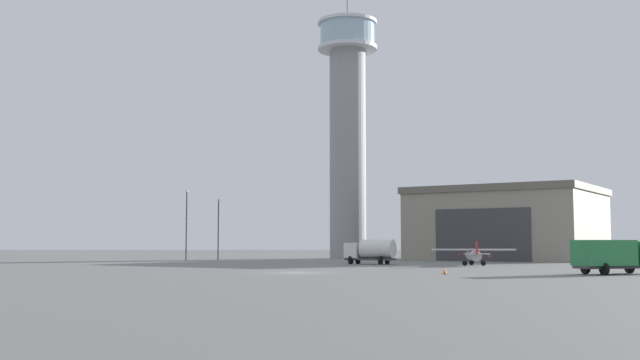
{
  "coord_description": "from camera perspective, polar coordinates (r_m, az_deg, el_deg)",
  "views": [
    {
      "loc": [
        2.05,
        -66.37,
        2.66
      ],
      "look_at": [
        2.49,
        29.49,
        10.63
      ],
      "focal_mm": 42.16,
      "sensor_mm": 36.0,
      "label": 1
    }
  ],
  "objects": [
    {
      "name": "ground_plane",
      "position": [
        66.46,
        -2.05,
        -7.04
      ],
      "size": [
        400.0,
        400.0,
        0.0
      ],
      "primitive_type": "plane",
      "color": "slate"
    },
    {
      "name": "control_tower",
      "position": [
        125.83,
        1.85,
        4.34
      ],
      "size": [
        9.99,
        9.99,
        43.87
      ],
      "color": "gray",
      "rests_on": "ground_plane"
    },
    {
      "name": "hangar",
      "position": [
        118.16,
        13.83,
        -3.27
      ],
      "size": [
        34.26,
        33.5,
        10.85
      ],
      "rotation": [
        0.0,
        0.0,
        -2.14
      ],
      "color": "gray",
      "rests_on": "ground_plane"
    },
    {
      "name": "airplane_silver",
      "position": [
        87.69,
        11.32,
        -5.54
      ],
      "size": [
        9.52,
        7.47,
        2.8
      ],
      "rotation": [
        0.0,
        0.0,
        1.48
      ],
      "color": "#B7BABF",
      "rests_on": "ground_plane"
    },
    {
      "name": "truck_fuel_tanker_white",
      "position": [
        92.09,
        3.62,
        -5.36
      ],
      "size": [
        6.43,
        4.86,
        3.0
      ],
      "rotation": [
        0.0,
        0.0,
        2.66
      ],
      "color": "#38383D",
      "rests_on": "ground_plane"
    },
    {
      "name": "truck_box_green",
      "position": [
        67.57,
        21.18,
        -5.29
      ],
      "size": [
        7.51,
        4.81,
        2.86
      ],
      "rotation": [
        0.0,
        0.0,
        0.34
      ],
      "color": "#38383D",
      "rests_on": "ground_plane"
    },
    {
      "name": "light_post_east",
      "position": [
        116.96,
        -7.99,
        -3.29
      ],
      "size": [
        0.44,
        0.44,
        9.41
      ],
      "color": "#38383D",
      "rests_on": "ground_plane"
    },
    {
      "name": "light_post_centre",
      "position": [
        108.89,
        -10.36,
        -2.96
      ],
      "size": [
        0.44,
        0.44,
        10.12
      ],
      "color": "#38383D",
      "rests_on": "ground_plane"
    },
    {
      "name": "traffic_cone_near_left",
      "position": [
        64.13,
        9.19,
        -6.82
      ],
      "size": [
        0.36,
        0.36,
        0.56
      ],
      "color": "black",
      "rests_on": "ground_plane"
    }
  ]
}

